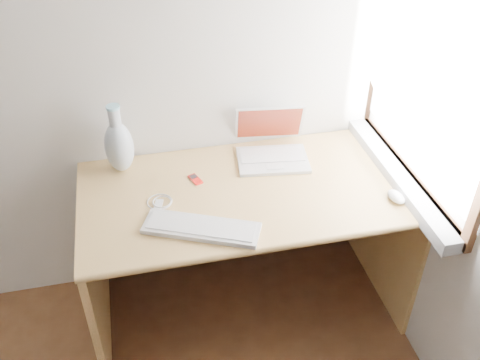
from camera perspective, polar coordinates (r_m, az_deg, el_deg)
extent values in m
cube|color=white|center=(2.24, 20.08, 11.65)|extent=(0.01, 0.90, 1.00)
cube|color=gray|center=(2.47, 16.45, 0.46)|extent=(0.10, 0.96, 0.06)
cube|color=white|center=(2.19, 18.51, 12.29)|extent=(0.02, 0.84, 0.92)
cube|color=tan|center=(2.33, 0.94, -1.21)|extent=(1.46, 0.73, 0.03)
cube|color=tan|center=(2.56, -15.15, -10.18)|extent=(0.03, 0.69, 0.74)
cube|color=tan|center=(2.80, 15.31, -5.42)|extent=(0.03, 0.69, 0.74)
cube|color=tan|center=(2.76, -0.81, -1.22)|extent=(1.40, 0.03, 0.50)
cube|color=white|center=(2.49, 3.51, 2.16)|extent=(0.35, 0.27, 0.02)
cube|color=white|center=(2.48, 3.52, 2.34)|extent=(0.31, 0.16, 0.00)
cube|color=white|center=(2.52, 2.91, 5.64)|extent=(0.33, 0.13, 0.21)
cube|color=maroon|center=(2.52, 2.91, 5.64)|extent=(0.31, 0.11, 0.18)
cube|color=white|center=(2.11, -4.13, -5.14)|extent=(0.48, 0.31, 0.02)
cube|color=white|center=(2.11, -4.15, -4.91)|extent=(0.43, 0.27, 0.00)
ellipsoid|color=white|center=(2.34, 16.32, -1.72)|extent=(0.07, 0.11, 0.03)
cube|color=#BB120D|center=(2.38, -4.78, 0.08)|extent=(0.06, 0.09, 0.01)
cube|color=black|center=(2.38, -4.78, 0.15)|extent=(0.04, 0.04, 0.00)
torus|color=white|center=(2.27, -8.57, -2.31)|extent=(0.13, 0.13, 0.01)
cube|color=white|center=(2.25, -8.73, -2.78)|extent=(0.05, 0.09, 0.01)
ellipsoid|color=silver|center=(2.43, -12.76, 3.44)|extent=(0.13, 0.13, 0.24)
cylinder|color=silver|center=(2.35, -13.25, 6.52)|extent=(0.05, 0.05, 0.10)
cylinder|color=#88C7DA|center=(2.32, -13.41, 7.57)|extent=(0.06, 0.06, 0.01)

